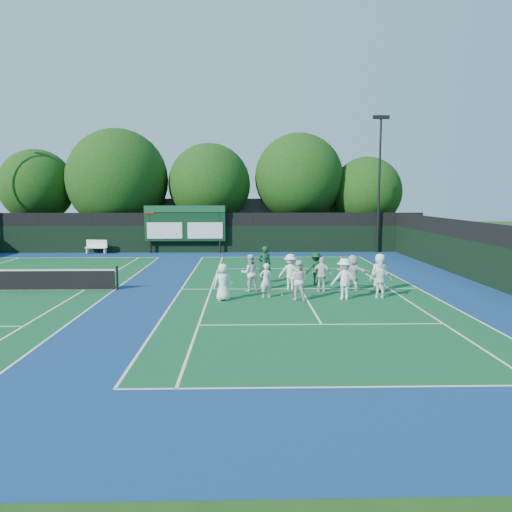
{
  "coord_description": "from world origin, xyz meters",
  "views": [
    {
      "loc": [
        -2.58,
        -21.62,
        4.31
      ],
      "look_at": [
        -2.0,
        3.0,
        1.3
      ],
      "focal_mm": 35.0,
      "sensor_mm": 36.0,
      "label": 1
    }
  ],
  "objects": [
    {
      "name": "player_front_2",
      "position": [
        -0.36,
        -1.44,
        0.83
      ],
      "size": [
        0.98,
        0.87,
        1.67
      ],
      "primitive_type": "imported",
      "rotation": [
        0.0,
        0.0,
        2.79
      ],
      "color": "silver",
      "rests_on": "ground"
    },
    {
      "name": "player_front_1",
      "position": [
        -1.68,
        -0.92,
        0.74
      ],
      "size": [
        0.62,
        0.51,
        1.47
      ],
      "primitive_type": "imported",
      "rotation": [
        0.0,
        0.0,
        3.48
      ],
      "color": "silver",
      "rests_on": "ground"
    },
    {
      "name": "coach_right",
      "position": [
        0.88,
        2.17,
        0.79
      ],
      "size": [
        1.15,
        0.86,
        1.58
      ],
      "primitive_type": "imported",
      "rotation": [
        0.0,
        0.0,
        3.43
      ],
      "color": "#0E351B",
      "rests_on": "ground"
    },
    {
      "name": "scoreboard",
      "position": [
        -7.01,
        15.59,
        2.19
      ],
      "size": [
        6.0,
        0.21,
        3.55
      ],
      "color": "black",
      "rests_on": "ground"
    },
    {
      "name": "player_back_4",
      "position": [
        3.51,
        0.37,
        0.85
      ],
      "size": [
        0.92,
        0.68,
        1.71
      ],
      "primitive_type": "imported",
      "rotation": [
        0.0,
        0.0,
        3.32
      ],
      "color": "white",
      "rests_on": "ground"
    },
    {
      "name": "bench",
      "position": [
        -13.53,
        15.37,
        0.55
      ],
      "size": [
        1.67,
        0.72,
        1.02
      ],
      "color": "white",
      "rests_on": "ground"
    },
    {
      "name": "tree_c",
      "position": [
        -5.26,
        19.58,
        5.0
      ],
      "size": [
        6.66,
        6.66,
        8.5
      ],
      "color": "black",
      "rests_on": "ground"
    },
    {
      "name": "player_front_4",
      "position": [
        3.13,
        -1.12,
        0.78
      ],
      "size": [
        0.94,
        0.46,
        1.56
      ],
      "primitive_type": "imported",
      "rotation": [
        0.0,
        0.0,
        3.05
      ],
      "color": "white",
      "rests_on": "ground"
    },
    {
      "name": "tennis_ball_1",
      "position": [
        1.43,
        2.49,
        0.03
      ],
      "size": [
        0.07,
        0.07,
        0.07
      ],
      "primitive_type": "sphere",
      "color": "yellow",
      "rests_on": "ground"
    },
    {
      "name": "court_apron",
      "position": [
        -6.0,
        1.0,
        0.0
      ],
      "size": [
        34.0,
        32.0,
        0.01
      ],
      "primitive_type": "cube",
      "color": "navy",
      "rests_on": "ground"
    },
    {
      "name": "back_fence",
      "position": [
        -6.0,
        16.0,
        1.36
      ],
      "size": [
        34.0,
        0.08,
        3.0
      ],
      "color": "black",
      "rests_on": "ground"
    },
    {
      "name": "near_court",
      "position": [
        0.0,
        1.0,
        0.01
      ],
      "size": [
        11.05,
        23.85,
        0.01
      ],
      "color": "#104E26",
      "rests_on": "ground"
    },
    {
      "name": "light_pole_right",
      "position": [
        7.5,
        15.7,
        6.3
      ],
      "size": [
        1.2,
        0.3,
        10.12
      ],
      "color": "black",
      "rests_on": "ground"
    },
    {
      "name": "tennis_ball_2",
      "position": [
        1.8,
        0.14,
        0.03
      ],
      "size": [
        0.07,
        0.07,
        0.07
      ],
      "primitive_type": "sphere",
      "color": "yellow",
      "rests_on": "ground"
    },
    {
      "name": "tree_e",
      "position": [
        7.65,
        19.58,
        4.42
      ],
      "size": [
        5.73,
        5.73,
        7.44
      ],
      "color": "black",
      "rests_on": "ground"
    },
    {
      "name": "player_front_0",
      "position": [
        -3.46,
        -1.45,
        0.77
      ],
      "size": [
        0.85,
        0.66,
        1.54
      ],
      "primitive_type": "imported",
      "rotation": [
        0.0,
        0.0,
        3.39
      ],
      "color": "white",
      "rests_on": "ground"
    },
    {
      "name": "tree_b",
      "position": [
        -12.7,
        19.58,
        5.35
      ],
      "size": [
        8.17,
        8.17,
        9.64
      ],
      "color": "black",
      "rests_on": "ground"
    },
    {
      "name": "clubhouse",
      "position": [
        -2.0,
        24.0,
        2.0
      ],
      "size": [
        18.0,
        6.0,
        4.0
      ],
      "primitive_type": "cube",
      "color": "slate",
      "rests_on": "ground"
    },
    {
      "name": "player_back_2",
      "position": [
        0.9,
        0.35,
        0.79
      ],
      "size": [
        1.0,
        0.72,
        1.58
      ],
      "primitive_type": "imported",
      "rotation": [
        0.0,
        0.0,
        2.74
      ],
      "color": "silver",
      "rests_on": "ground"
    },
    {
      "name": "divider_fence_right",
      "position": [
        9.0,
        1.0,
        1.36
      ],
      "size": [
        0.08,
        32.0,
        3.0
      ],
      "color": "black",
      "rests_on": "ground"
    },
    {
      "name": "tree_d",
      "position": [
        2.05,
        19.58,
        5.56
      ],
      "size": [
        7.18,
        7.18,
        9.34
      ],
      "color": "black",
      "rests_on": "ground"
    },
    {
      "name": "player_front_3",
      "position": [
        1.56,
        -1.31,
        0.86
      ],
      "size": [
        1.14,
        0.69,
        1.72
      ],
      "primitive_type": "imported",
      "rotation": [
        0.0,
        0.0,
        3.19
      ],
      "color": "white",
      "rests_on": "ground"
    },
    {
      "name": "coach_left",
      "position": [
        -1.58,
        2.69,
        0.91
      ],
      "size": [
        0.75,
        0.58,
        1.83
      ],
      "primitive_type": "imported",
      "rotation": [
        0.0,
        0.0,
        3.38
      ],
      "color": "#103B1F",
      "rests_on": "ground"
    },
    {
      "name": "ground",
      "position": [
        0.0,
        0.0,
        0.0
      ],
      "size": [
        120.0,
        120.0,
        0.0
      ],
      "primitive_type": "plane",
      "color": "#183D10",
      "rests_on": "ground"
    },
    {
      "name": "tennis_ball_3",
      "position": [
        -3.18,
        2.59,
        0.03
      ],
      "size": [
        0.07,
        0.07,
        0.07
      ],
      "primitive_type": "sphere",
      "color": "yellow",
      "rests_on": "ground"
    },
    {
      "name": "tree_a",
      "position": [
        -19.22,
        19.58,
        4.88
      ],
      "size": [
        5.91,
        5.91,
        7.99
      ],
      "color": "black",
      "rests_on": "ground"
    },
    {
      "name": "tennis_ball_4",
      "position": [
        1.29,
        2.09,
        0.03
      ],
      "size": [
        0.07,
        0.07,
        0.07
      ],
      "primitive_type": "sphere",
      "color": "yellow",
      "rests_on": "ground"
    },
    {
      "name": "tennis_ball_0",
      "position": [
        -0.97,
        -0.57,
        0.03
      ],
      "size": [
        0.07,
        0.07,
        0.07
      ],
      "primitive_type": "sphere",
      "color": "yellow",
      "rests_on": "ground"
    },
    {
      "name": "player_back_0",
      "position": [
        -2.33,
        0.52,
        0.84
      ],
      "size": [
        0.92,
        0.78,
        1.68
      ],
      "primitive_type": "imported",
      "rotation": [
        0.0,
        0.0,
        3.33
      ],
      "color": "silver",
      "rests_on": "ground"
    },
    {
      "name": "player_back_3",
      "position": [
        2.33,
        0.61,
        0.82
      ],
      "size": [
        1.6,
        0.98,
        1.65
      ],
      "primitive_type": "imported",
      "rotation": [
        0.0,
        0.0,
        2.79
      ],
      "color": "silver",
      "rests_on": "ground"
    },
    {
      "name": "player_back_1",
      "position": [
        -0.48,
        0.88,
        0.82
      ],
      "size": [
        1.13,
        0.75,
        1.64
      ],
      "primitive_type": "imported",
      "rotation": [
        0.0,
        0.0,
        3.01
      ],
      "color": "white",
      "rests_on": "ground"
    }
  ]
}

